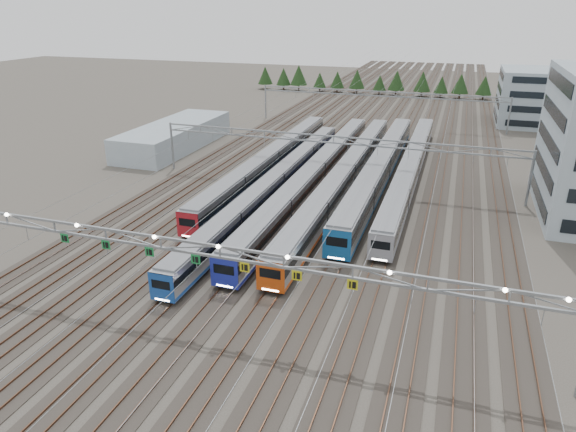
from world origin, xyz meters
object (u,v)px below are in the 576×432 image
(gantry_far, at_px, (380,98))
(gantry_mid, at_px, (333,145))
(gantry_near, at_px, (219,255))
(train_c, at_px, (316,173))
(depot_bldg_north, at_px, (550,98))
(train_b, at_px, (276,183))
(train_d, at_px, (346,175))
(train_e, at_px, (380,168))
(west_shed, at_px, (175,136))
(train_a, at_px, (271,161))
(train_f, at_px, (410,168))

(gantry_far, bearing_deg, gantry_mid, -90.00)
(gantry_near, bearing_deg, train_c, 93.27)
(depot_bldg_north, bearing_deg, gantry_near, -110.70)
(train_b, bearing_deg, depot_bldg_north, 56.18)
(train_d, xyz_separation_m, train_e, (4.50, 4.56, 0.17))
(train_c, bearing_deg, gantry_near, -86.73)
(train_e, bearing_deg, west_shed, 168.03)
(train_a, relative_size, train_c, 0.86)
(gantry_mid, xyz_separation_m, depot_bldg_north, (37.08, 58.14, -0.13))
(train_c, xyz_separation_m, gantry_mid, (2.25, 1.50, 4.22))
(train_b, distance_m, train_c, 7.33)
(train_f, distance_m, depot_bldg_north, 57.98)
(depot_bldg_north, bearing_deg, train_a, -131.18)
(train_a, xyz_separation_m, train_c, (9.00, -4.40, 0.03))
(train_b, xyz_separation_m, train_d, (9.00, 6.55, 0.19))
(west_shed, bearing_deg, gantry_far, 42.76)
(train_a, distance_m, train_b, 11.14)
(train_a, relative_size, gantry_mid, 1.02)
(train_a, bearing_deg, train_e, 2.96)
(train_b, bearing_deg, train_f, 37.23)
(gantry_near, height_order, west_shed, gantry_near)
(gantry_mid, bearing_deg, train_c, -146.26)
(train_c, xyz_separation_m, depot_bldg_north, (39.33, 59.64, 4.08))
(train_a, bearing_deg, west_shed, 157.59)
(train_a, bearing_deg, train_d, -15.06)
(train_c, relative_size, gantry_far, 1.19)
(depot_bldg_north, distance_m, west_shed, 85.28)
(train_c, xyz_separation_m, train_f, (13.50, 7.89, -0.09))
(train_c, relative_size, depot_bldg_north, 3.04)
(gantry_mid, bearing_deg, train_b, -132.81)
(west_shed, bearing_deg, gantry_near, -56.52)
(train_e, relative_size, gantry_near, 1.05)
(gantry_near, height_order, depot_bldg_north, depot_bldg_north)
(train_d, height_order, gantry_mid, gantry_mid)
(train_c, bearing_deg, train_a, 153.94)
(depot_bldg_north, bearing_deg, train_b, -123.82)
(train_f, relative_size, west_shed, 2.07)
(train_e, distance_m, gantry_mid, 8.76)
(gantry_far, bearing_deg, train_c, -92.77)
(train_b, bearing_deg, train_c, 52.12)
(train_c, bearing_deg, gantry_far, 87.23)
(depot_bldg_north, bearing_deg, gantry_mid, -122.53)
(train_c, distance_m, train_e, 10.46)
(train_a, xyz_separation_m, west_shed, (-23.71, 9.78, 0.17))
(train_d, xyz_separation_m, west_shed, (-37.21, 13.41, 0.16))
(train_c, relative_size, train_d, 1.00)
(west_shed, bearing_deg, train_e, -11.97)
(train_d, height_order, gantry_far, gantry_far)
(train_f, bearing_deg, west_shed, 172.26)
(train_d, height_order, depot_bldg_north, depot_bldg_north)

